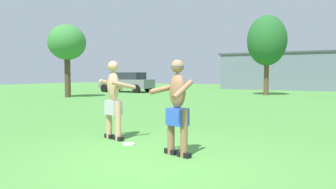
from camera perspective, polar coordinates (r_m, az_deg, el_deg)
ground_plane at (r=5.48m, az=-2.04°, el=-11.62°), size 80.00×80.00×0.00m
player_with_cap at (r=5.79m, az=1.58°, el=-1.48°), size 0.73×0.69×1.69m
player_in_gray at (r=7.35m, az=-9.29°, el=-0.60°), size 0.74×0.72×1.72m
frisbee at (r=6.89m, az=-6.72°, el=-8.40°), size 0.25×0.25×0.03m
car_gray_near_post at (r=27.01m, az=-7.04°, el=2.17°), size 4.40×2.23×1.58m
outbuilding_behind_lot at (r=33.39m, az=19.82°, el=3.78°), size 12.03×4.94×3.43m
tree_right_field at (r=23.85m, az=16.59°, el=8.81°), size 2.65×2.65×5.44m
tree_behind_players at (r=21.72m, az=-16.92°, el=8.40°), size 2.32×2.32×4.49m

